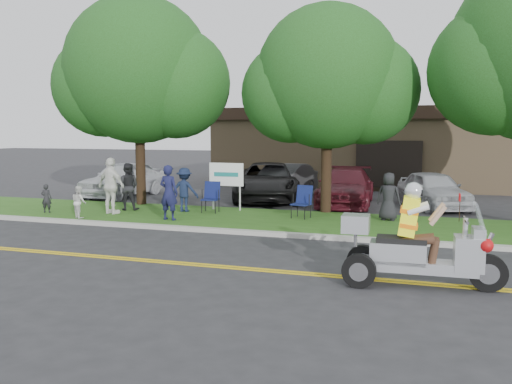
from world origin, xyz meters
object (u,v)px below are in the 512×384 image
(lawn_chair_a, at_px, (211,195))
(spectator_adult_right, at_px, (111,186))
(parked_car_far_left, at_px, (123,179))
(spectator_adult_left, at_px, (169,193))
(parked_car_left, at_px, (283,182))
(spectator_adult_mid, at_px, (128,187))
(trike_scooter, at_px, (414,250))
(lawn_chair_b, at_px, (303,200))
(parked_car_mid, at_px, (268,182))
(parked_car_far_right, at_px, (433,190))
(parked_car_right, at_px, (346,187))

(lawn_chair_a, relative_size, spectator_adult_right, 0.55)
(parked_car_far_left, bearing_deg, spectator_adult_left, -41.95)
(parked_car_left, bearing_deg, spectator_adult_mid, -120.10)
(spectator_adult_left, relative_size, spectator_adult_mid, 1.04)
(spectator_adult_left, distance_m, spectator_adult_mid, 2.74)
(spectator_adult_right, bearing_deg, spectator_adult_mid, -80.47)
(lawn_chair_a, xyz_separation_m, parked_car_far_left, (-5.63, 3.58, 0.09))
(trike_scooter, bearing_deg, spectator_adult_left, 145.56)
(lawn_chair_b, bearing_deg, spectator_adult_right, -155.72)
(parked_car_far_left, bearing_deg, parked_car_mid, 12.78)
(trike_scooter, distance_m, parked_car_mid, 12.63)
(spectator_adult_right, xyz_separation_m, parked_car_mid, (3.73, 5.75, -0.27))
(spectator_adult_left, distance_m, parked_car_mid, 6.43)
(parked_car_mid, bearing_deg, lawn_chair_a, -113.35)
(lawn_chair_a, height_order, parked_car_left, parked_car_left)
(trike_scooter, bearing_deg, parked_car_far_right, 86.06)
(lawn_chair_a, relative_size, spectator_adult_mid, 0.63)
(trike_scooter, height_order, parked_car_far_left, trike_scooter)
(spectator_adult_mid, relative_size, parked_car_left, 0.37)
(trike_scooter, height_order, spectator_adult_left, trike_scooter)
(parked_car_far_left, height_order, parked_car_right, parked_car_far_left)
(parked_car_far_left, distance_m, parked_car_left, 6.98)
(parked_car_far_right, bearing_deg, spectator_adult_mid, -178.73)
(lawn_chair_b, relative_size, parked_car_mid, 0.18)
(trike_scooter, relative_size, parked_car_far_right, 0.73)
(parked_car_left, xyz_separation_m, parked_car_mid, (-0.50, -0.60, 0.04))
(parked_car_far_left, bearing_deg, spectator_adult_right, -56.48)
(parked_car_far_left, bearing_deg, parked_car_right, 7.03)
(lawn_chair_b, height_order, parked_car_mid, parked_car_mid)
(parked_car_far_left, bearing_deg, parked_car_left, 17.18)
(parked_car_mid, bearing_deg, spectator_adult_mid, -141.19)
(parked_car_left, distance_m, parked_car_far_right, 6.07)
(trike_scooter, xyz_separation_m, parked_car_far_left, (-12.47, 10.25, 0.09))
(parked_car_far_left, bearing_deg, parked_car_far_right, 7.74)
(lawn_chair_b, bearing_deg, lawn_chair_a, -170.00)
(parked_car_far_left, bearing_deg, lawn_chair_b, -17.36)
(lawn_chair_a, height_order, parked_car_right, parked_car_right)
(spectator_adult_mid, relative_size, parked_car_right, 0.34)
(spectator_adult_left, xyz_separation_m, parked_car_right, (4.63, 5.72, -0.26))
(spectator_adult_left, distance_m, parked_car_far_left, 7.45)
(trike_scooter, xyz_separation_m, parked_car_far_right, (0.37, 10.71, 0.02))
(spectator_adult_mid, bearing_deg, parked_car_far_right, -171.28)
(parked_car_right, bearing_deg, spectator_adult_left, -132.46)
(lawn_chair_a, height_order, parked_car_far_right, parked_car_far_right)
(trike_scooter, distance_m, lawn_chair_a, 9.56)
(trike_scooter, xyz_separation_m, lawn_chair_b, (-3.60, 6.47, 0.00))
(trike_scooter, bearing_deg, spectator_adult_mid, 145.71)
(spectator_adult_mid, xyz_separation_m, parked_car_mid, (3.66, 4.84, -0.16))
(spectator_adult_right, height_order, parked_car_far_right, spectator_adult_right)
(lawn_chair_a, xyz_separation_m, spectator_adult_right, (-3.01, -1.39, 0.36))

